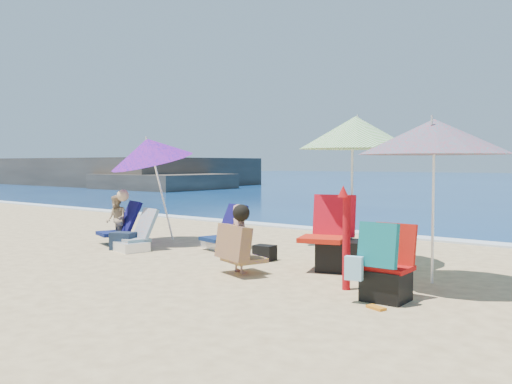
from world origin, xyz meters
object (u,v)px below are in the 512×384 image
Objects in this scene: umbrella_blue at (150,150)px; person_center at (238,240)px; chair_navy at (223,237)px; umbrella_turquoise at (434,137)px; camp_chair_right at (385,272)px; chair_rainbow at (135,239)px; camp_chair_left at (337,248)px; person_left at (118,219)px; umbrella_striped at (356,133)px; furled_umbrella at (346,232)px.

umbrella_blue reaches higher than person_center.
umbrella_turquoise is at bearing -9.81° from chair_navy.
umbrella_turquoise reaches higher than camp_chair_right.
chair_rainbow is at bearing -133.14° from chair_navy.
chair_navy is 0.84× the size of camp_chair_left.
person_left is at bearing -158.35° from chair_navy.
camp_chair_right is (5.07, -0.63, 0.13)m from chair_rainbow.
chair_rainbow is at bearing -175.27° from umbrella_turquoise.
umbrella_striped is 1.05× the size of umbrella_blue.
camp_chair_left is 1.20× the size of camp_chair_right.
chair_rainbow is at bearing -160.91° from umbrella_striped.
umbrella_striped reaches higher than umbrella_turquoise.
person_center is at bearing -20.97° from umbrella_blue.
person_left is at bearing -176.86° from camp_chair_left.
umbrella_blue is 5.94m from camp_chair_right.
umbrella_blue is 2.02× the size of camp_chair_left.
camp_chair_right is 2.30m from person_center.
person_left is (-4.62, -0.92, -1.55)m from umbrella_striped.
furled_umbrella is 1.40× the size of chair_navy.
chair_rainbow is at bearing 174.82° from furled_umbrella.
umbrella_blue reaches higher than chair_rainbow.
umbrella_striped is 3.18m from chair_navy.
umbrella_striped is at bearing 62.67° from person_center.
umbrella_turquoise is 1.64m from furled_umbrella.
umbrella_striped is 2.20× the size of person_left.
camp_chair_left reaches higher than camp_chair_right.
umbrella_striped is 2.12× the size of camp_chair_left.
umbrella_blue is 3.76m from person_center.
umbrella_striped is at bearing 11.32° from person_left.
chair_rainbow is 0.82× the size of person_center.
camp_chair_left is at bearing -2.52° from umbrella_blue.
furled_umbrella is at bearing -132.63° from umbrella_turquoise.
furled_umbrella is 1.23× the size of person_left.
person_left is at bearing -179.23° from umbrella_turquoise.
umbrella_striped reaches higher than person_center.
umbrella_turquoise reaches higher than chair_navy.
furled_umbrella is (0.77, -1.68, -1.32)m from umbrella_striped.
umbrella_blue is at bearing 159.03° from person_center.
umbrella_striped is at bearing 151.26° from umbrella_turquoise.
umbrella_turquoise is 3.03× the size of chair_rainbow.
furled_umbrella reaches higher than chair_navy.
umbrella_turquoise is 2.71× the size of camp_chair_right.
person_left reaches higher than chair_rainbow.
umbrella_striped reaches higher than umbrella_blue.
camp_chair_left is at bearing -11.48° from chair_navy.
umbrella_blue reaches higher than furled_umbrella.
person_left is at bearing -134.34° from umbrella_blue.
person_left is (-6.15, -0.08, -1.41)m from umbrella_turquoise.
umbrella_blue is at bearing 166.41° from furled_umbrella.
chair_navy is 0.87× the size of person_left.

